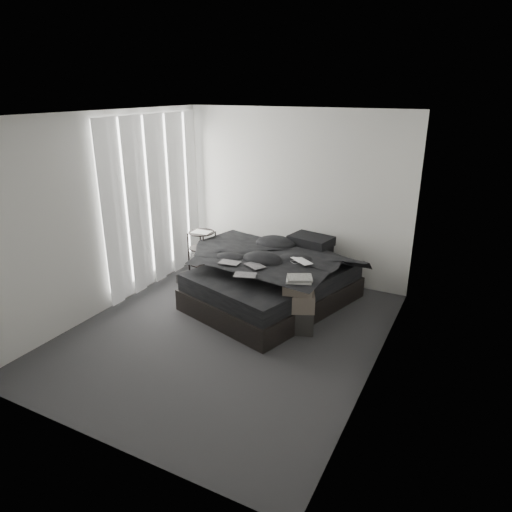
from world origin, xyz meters
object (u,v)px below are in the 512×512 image
at_px(bed, 273,293).
at_px(box_lower, 298,320).
at_px(laptop, 299,256).
at_px(side_stand, 202,255).

xyz_separation_m(bed, box_lower, (0.61, -0.56, 0.00)).
height_order(bed, box_lower, same).
relative_size(laptop, side_stand, 0.46).
relative_size(bed, side_stand, 2.90).
xyz_separation_m(bed, laptop, (0.39, -0.06, 0.64)).
relative_size(bed, laptop, 6.24).
distance_m(laptop, side_stand, 1.89).
height_order(bed, laptop, laptop).
height_order(laptop, side_stand, laptop).
xyz_separation_m(side_stand, box_lower, (2.01, -0.92, -0.22)).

